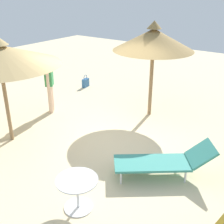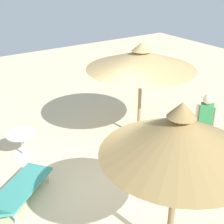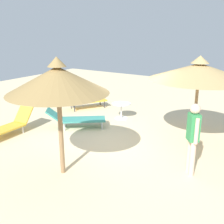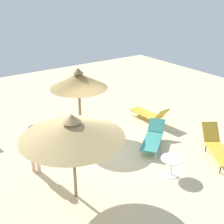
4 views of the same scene
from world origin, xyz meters
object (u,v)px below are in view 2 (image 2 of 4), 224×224
(parasol_umbrella_front, at_px, (180,136))
(person_standing_far_left, at_px, (205,124))
(side_table_round, at_px, (22,140))
(lounge_chair_far_right, at_px, (13,193))
(parasol_umbrella_near_left, at_px, (141,60))

(parasol_umbrella_front, distance_m, person_standing_far_left, 3.32)
(side_table_round, bearing_deg, parasol_umbrella_front, -167.51)
(lounge_chair_far_right, bearing_deg, parasol_umbrella_front, -145.25)
(side_table_round, bearing_deg, lounge_chair_far_right, 155.45)
(lounge_chair_far_right, relative_size, side_table_round, 2.68)
(lounge_chair_far_right, xyz_separation_m, person_standing_far_left, (-0.91, -4.37, 0.66))
(parasol_umbrella_near_left, distance_m, side_table_round, 3.64)
(lounge_chair_far_right, bearing_deg, side_table_round, -24.55)
(parasol_umbrella_front, height_order, parasol_umbrella_near_left, parasol_umbrella_front)
(parasol_umbrella_near_left, relative_size, person_standing_far_left, 1.63)
(parasol_umbrella_front, relative_size, lounge_chair_far_right, 1.41)
(person_standing_far_left, xyz_separation_m, side_table_round, (2.69, 3.56, -0.59))
(parasol_umbrella_near_left, distance_m, lounge_chair_far_right, 4.40)
(parasol_umbrella_front, height_order, side_table_round, parasol_umbrella_front)
(parasol_umbrella_near_left, height_order, lounge_chair_far_right, parasol_umbrella_near_left)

